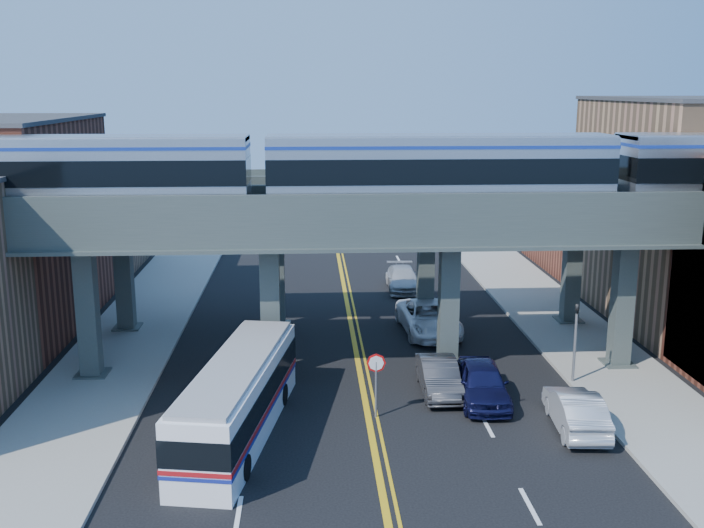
{
  "coord_description": "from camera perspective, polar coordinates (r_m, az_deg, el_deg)",
  "views": [
    {
      "loc": [
        -2.25,
        -25.7,
        12.68
      ],
      "look_at": [
        -0.45,
        6.36,
        5.45
      ],
      "focal_mm": 40.0,
      "sensor_mm": 36.0,
      "label": 1
    }
  ],
  "objects": [
    {
      "name": "building_east_b",
      "position": [
        47.06,
        23.04,
        3.52
      ],
      "size": [
        8.0,
        14.0,
        12.0
      ],
      "primitive_type": "cube",
      "color": "#946E4C",
      "rests_on": "ground"
    },
    {
      "name": "car_lane_a",
      "position": [
        33.08,
        9.47,
        -8.5
      ],
      "size": [
        2.23,
        4.91,
        1.63
      ],
      "primitive_type": "imported",
      "rotation": [
        0.0,
        0.0,
        -0.06
      ],
      "color": "#0F1037",
      "rests_on": "ground"
    },
    {
      "name": "stop_sign",
      "position": [
        30.82,
        1.76,
        -8.07
      ],
      "size": [
        0.76,
        0.09,
        2.63
      ],
      "color": "slate",
      "rests_on": "ground"
    },
    {
      "name": "building_west_b",
      "position": [
        45.33,
        -24.19,
        2.46
      ],
      "size": [
        8.0,
        14.0,
        11.0
      ],
      "primitive_type": "cube",
      "color": "brown",
      "rests_on": "ground"
    },
    {
      "name": "elevated_viaduct_far",
      "position": [
        41.24,
        -0.04,
        4.04
      ],
      "size": [
        52.0,
        3.6,
        7.4
      ],
      "color": "#414B48",
      "rests_on": "ground"
    },
    {
      "name": "transit_train",
      "position": [
        34.35,
        6.32,
        6.83
      ],
      "size": [
        45.98,
        2.88,
        3.36
      ],
      "color": "black",
      "rests_on": "elevated_viaduct_near"
    },
    {
      "name": "building_east_c",
      "position": [
        59.08,
        17.44,
        4.16
      ],
      "size": [
        8.0,
        10.0,
        9.0
      ],
      "primitive_type": "cube",
      "color": "brown",
      "rests_on": "ground"
    },
    {
      "name": "car_lane_d",
      "position": [
        50.33,
        3.72,
        -1.08
      ],
      "size": [
        2.09,
        4.96,
        1.43
      ],
      "primitive_type": "imported",
      "rotation": [
        0.0,
        0.0,
        -0.02
      ],
      "color": "#B7B9BD",
      "rests_on": "ground"
    },
    {
      "name": "building_west_c",
      "position": [
        57.72,
        -19.55,
        3.31
      ],
      "size": [
        8.0,
        10.0,
        8.0
      ],
      "primitive_type": "cube",
      "color": "#946E4C",
      "rests_on": "ground"
    },
    {
      "name": "car_parked_curb",
      "position": [
        31.32,
        15.97,
        -10.2
      ],
      "size": [
        1.96,
        4.72,
        1.52
      ],
      "primitive_type": "imported",
      "rotation": [
        0.0,
        0.0,
        3.06
      ],
      "color": "#B4B5B9",
      "rests_on": "ground"
    },
    {
      "name": "car_lane_b",
      "position": [
        33.76,
        6.34,
        -8.13
      ],
      "size": [
        1.57,
        4.41,
        1.45
      ],
      "primitive_type": "imported",
      "rotation": [
        0.0,
        0.0,
        -0.01
      ],
      "color": "#2F2F31",
      "rests_on": "ground"
    },
    {
      "name": "sidewalk_east",
      "position": [
        40.28,
        17.03,
        -6.11
      ],
      "size": [
        5.0,
        70.0,
        0.16
      ],
      "primitive_type": "cube",
      "color": "gray",
      "rests_on": "ground"
    },
    {
      "name": "transit_bus",
      "position": [
        29.76,
        -8.29,
        -9.71
      ],
      "size": [
        4.12,
        10.86,
        2.73
      ],
      "rotation": [
        0.0,
        0.0,
        1.4
      ],
      "color": "white",
      "rests_on": "ground"
    },
    {
      "name": "sidewalk_west",
      "position": [
        38.98,
        -16.87,
        -6.74
      ],
      "size": [
        5.0,
        70.0,
        0.16
      ],
      "primitive_type": "cube",
      "color": "gray",
      "rests_on": "ground"
    },
    {
      "name": "car_lane_c",
      "position": [
        41.62,
        5.59,
        -3.92
      ],
      "size": [
        3.09,
        6.05,
        1.64
      ],
      "primitive_type": "imported",
      "rotation": [
        0.0,
        0.0,
        0.06
      ],
      "color": "white",
      "rests_on": "ground"
    },
    {
      "name": "ground",
      "position": [
        28.75,
        1.65,
        -13.48
      ],
      "size": [
        120.0,
        120.0,
        0.0
      ],
      "primitive_type": "plane",
      "color": "black",
      "rests_on": "ground"
    },
    {
      "name": "traffic_signal",
      "position": [
        35.27,
        15.95,
        -4.93
      ],
      "size": [
        0.15,
        0.18,
        4.1
      ],
      "color": "slate",
      "rests_on": "ground"
    },
    {
      "name": "elevated_viaduct_near",
      "position": [
        34.34,
        0.6,
        2.28
      ],
      "size": [
        52.0,
        3.6,
        7.4
      ],
      "color": "#414B48",
      "rests_on": "ground"
    }
  ]
}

